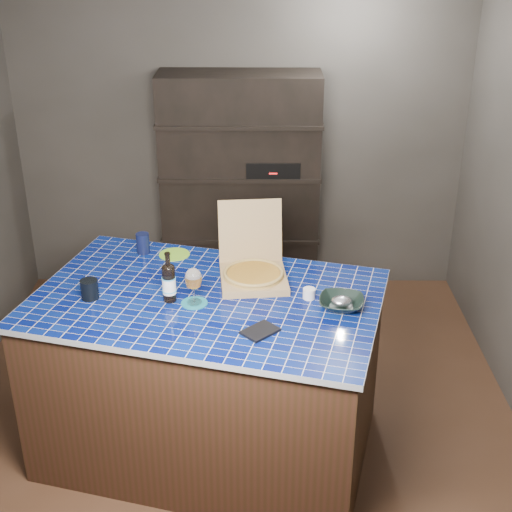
{
  "coord_description": "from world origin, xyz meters",
  "views": [
    {
      "loc": [
        0.16,
        -3.66,
        2.84
      ],
      "look_at": [
        0.13,
        0.0,
        1.07
      ],
      "focal_mm": 50.0,
      "sensor_mm": 36.0,
      "label": 1
    }
  ],
  "objects_px": {
    "kitchen_island": "(209,374)",
    "wine_glass": "(193,280)",
    "mead_bottle": "(169,282)",
    "dvd_case": "(260,331)",
    "pizza_box": "(253,271)",
    "bowl": "(341,303)"
  },
  "relations": [
    {
      "from": "wine_glass",
      "to": "bowl",
      "type": "bearing_deg",
      "value": -2.99
    },
    {
      "from": "pizza_box",
      "to": "mead_bottle",
      "type": "height_order",
      "value": "pizza_box"
    },
    {
      "from": "pizza_box",
      "to": "wine_glass",
      "type": "distance_m",
      "value": 0.41
    },
    {
      "from": "wine_glass",
      "to": "pizza_box",
      "type": "bearing_deg",
      "value": 40.88
    },
    {
      "from": "kitchen_island",
      "to": "bowl",
      "type": "distance_m",
      "value": 0.89
    },
    {
      "from": "dvd_case",
      "to": "wine_glass",
      "type": "bearing_deg",
      "value": -172.63
    },
    {
      "from": "bowl",
      "to": "dvd_case",
      "type": "bearing_deg",
      "value": -149.99
    },
    {
      "from": "dvd_case",
      "to": "bowl",
      "type": "distance_m",
      "value": 0.48
    },
    {
      "from": "mead_bottle",
      "to": "dvd_case",
      "type": "distance_m",
      "value": 0.58
    },
    {
      "from": "kitchen_island",
      "to": "wine_glass",
      "type": "relative_size",
      "value": 10.3
    },
    {
      "from": "mead_bottle",
      "to": "bowl",
      "type": "height_order",
      "value": "mead_bottle"
    },
    {
      "from": "kitchen_island",
      "to": "wine_glass",
      "type": "distance_m",
      "value": 0.65
    },
    {
      "from": "kitchen_island",
      "to": "bowl",
      "type": "bearing_deg",
      "value": 5.53
    },
    {
      "from": "pizza_box",
      "to": "mead_bottle",
      "type": "bearing_deg",
      "value": -157.68
    },
    {
      "from": "pizza_box",
      "to": "mead_bottle",
      "type": "relative_size",
      "value": 1.69
    },
    {
      "from": "mead_bottle",
      "to": "bowl",
      "type": "bearing_deg",
      "value": -4.67
    },
    {
      "from": "bowl",
      "to": "mead_bottle",
      "type": "bearing_deg",
      "value": 175.33
    },
    {
      "from": "kitchen_island",
      "to": "bowl",
      "type": "relative_size",
      "value": 8.92
    },
    {
      "from": "pizza_box",
      "to": "dvd_case",
      "type": "distance_m",
      "value": 0.55
    },
    {
      "from": "pizza_box",
      "to": "dvd_case",
      "type": "relative_size",
      "value": 2.76
    },
    {
      "from": "dvd_case",
      "to": "bowl",
      "type": "bearing_deg",
      "value": 76.59
    },
    {
      "from": "dvd_case",
      "to": "mead_bottle",
      "type": "bearing_deg",
      "value": -166.87
    }
  ]
}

